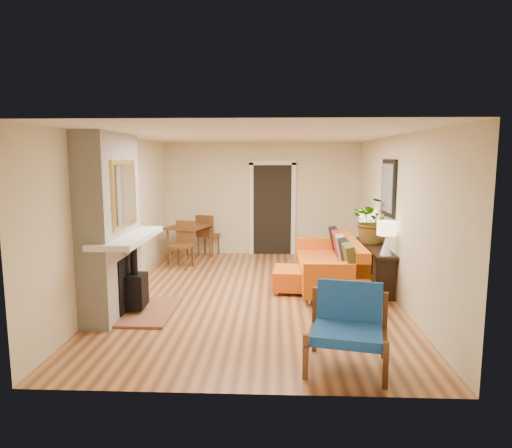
# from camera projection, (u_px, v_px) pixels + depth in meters

# --- Properties ---
(room_shell) EXTENTS (6.50, 6.50, 6.50)m
(room_shell) POSITION_uv_depth(u_px,v_px,m) (288.00, 204.00, 10.00)
(room_shell) COLOR #C17C4A
(room_shell) RESTS_ON ground
(fireplace) EXTENTS (1.09, 1.68, 2.60)m
(fireplace) POSITION_uv_depth(u_px,v_px,m) (113.00, 229.00, 6.52)
(fireplace) COLOR white
(fireplace) RESTS_ON ground
(sofa) EXTENTS (1.02, 2.35, 0.93)m
(sofa) POSITION_uv_depth(u_px,v_px,m) (333.00, 264.00, 8.00)
(sofa) COLOR silver
(sofa) RESTS_ON ground
(ottoman) EXTENTS (0.81, 0.81, 0.38)m
(ottoman) POSITION_uv_depth(u_px,v_px,m) (296.00, 278.00, 7.75)
(ottoman) COLOR silver
(ottoman) RESTS_ON ground
(blue_chair) EXTENTS (0.99, 0.98, 0.88)m
(blue_chair) POSITION_uv_depth(u_px,v_px,m) (348.00, 322.00, 4.98)
(blue_chair) COLOR brown
(blue_chair) RESTS_ON ground
(dining_table) EXTENTS (1.09, 1.82, 0.96)m
(dining_table) POSITION_uv_depth(u_px,v_px,m) (192.00, 233.00, 9.94)
(dining_table) COLOR brown
(dining_table) RESTS_ON ground
(console_table) EXTENTS (0.34, 1.85, 0.72)m
(console_table) POSITION_uv_depth(u_px,v_px,m) (375.00, 254.00, 7.97)
(console_table) COLOR black
(console_table) RESTS_ON ground
(lamp_near) EXTENTS (0.30, 0.30, 0.54)m
(lamp_near) POSITION_uv_depth(u_px,v_px,m) (386.00, 234.00, 7.16)
(lamp_near) COLOR white
(lamp_near) RESTS_ON console_table
(lamp_far) EXTENTS (0.30, 0.30, 0.54)m
(lamp_far) POSITION_uv_depth(u_px,v_px,m) (367.00, 221.00, 8.67)
(lamp_far) COLOR white
(lamp_far) RESTS_ON console_table
(houseplant) EXTENTS (0.77, 0.67, 0.84)m
(houseplant) POSITION_uv_depth(u_px,v_px,m) (373.00, 220.00, 8.12)
(houseplant) COLOR #1E5919
(houseplant) RESTS_ON console_table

